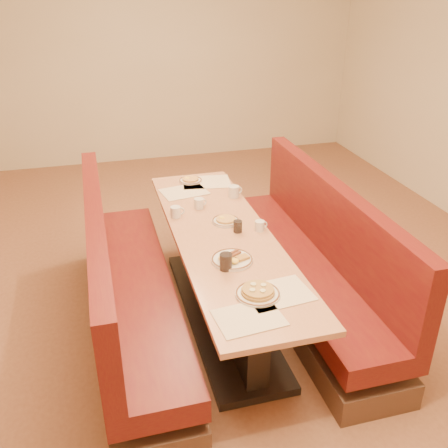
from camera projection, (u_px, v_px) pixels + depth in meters
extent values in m
plane|color=#9E6647|center=(223.00, 317.00, 4.00)|extent=(8.00, 8.00, 0.00)
cube|color=beige|center=(147.00, 60.00, 6.82)|extent=(6.00, 0.04, 2.80)
cube|color=black|center=(223.00, 314.00, 3.98)|extent=(0.55, 1.88, 0.06)
cube|color=black|center=(223.00, 279.00, 3.84)|extent=(0.15, 1.75, 0.71)
cube|color=tan|center=(223.00, 236.00, 3.67)|extent=(0.70, 2.50, 0.04)
cube|color=#4C3326|center=(137.00, 320.00, 3.79)|extent=(0.55, 2.50, 0.20)
cube|color=#611C10|center=(134.00, 291.00, 3.67)|extent=(0.55, 2.50, 0.16)
cube|color=#611C10|center=(99.00, 250.00, 3.45)|extent=(0.12, 2.50, 0.60)
cube|color=#4C3326|center=(302.00, 294.00, 4.11)|extent=(0.55, 2.50, 0.20)
cube|color=#611C10|center=(304.00, 266.00, 3.99)|extent=(0.55, 2.50, 0.16)
cube|color=#611C10|center=(333.00, 220.00, 3.87)|extent=(0.12, 2.50, 0.60)
cube|color=beige|center=(249.00, 318.00, 2.76)|extent=(0.39, 0.31, 0.00)
cube|color=beige|center=(278.00, 293.00, 2.97)|extent=(0.41, 0.33, 0.00)
cube|color=beige|center=(184.00, 192.00, 4.36)|extent=(0.43, 0.35, 0.00)
cube|color=beige|center=(206.00, 182.00, 4.56)|extent=(0.47, 0.38, 0.00)
cylinder|color=silver|center=(258.00, 294.00, 2.96)|extent=(0.27, 0.27, 0.02)
torus|color=brown|center=(258.00, 293.00, 2.95)|extent=(0.26, 0.26, 0.01)
cylinder|color=#B28A40|center=(258.00, 292.00, 2.95)|extent=(0.20, 0.20, 0.02)
cylinder|color=#B28A40|center=(258.00, 289.00, 2.94)|extent=(0.19, 0.19, 0.02)
cylinder|color=beige|center=(263.00, 285.00, 2.96)|extent=(0.03, 0.03, 0.01)
cylinder|color=beige|center=(253.00, 284.00, 2.97)|extent=(0.03, 0.03, 0.01)
cylinder|color=beige|center=(252.00, 290.00, 2.91)|extent=(0.03, 0.03, 0.01)
cylinder|color=beige|center=(263.00, 291.00, 2.90)|extent=(0.03, 0.03, 0.01)
cylinder|color=silver|center=(232.00, 260.00, 3.31)|extent=(0.28, 0.28, 0.02)
torus|color=brown|center=(232.00, 259.00, 3.31)|extent=(0.28, 0.28, 0.01)
ellipsoid|color=yellow|center=(228.00, 260.00, 3.26)|extent=(0.07, 0.07, 0.04)
ellipsoid|color=yellow|center=(234.00, 261.00, 3.25)|extent=(0.06, 0.06, 0.03)
ellipsoid|color=yellow|center=(222.00, 258.00, 3.28)|extent=(0.06, 0.06, 0.03)
cylinder|color=brown|center=(235.00, 255.00, 3.33)|extent=(0.10, 0.07, 0.02)
cylinder|color=brown|center=(232.00, 253.00, 3.35)|extent=(0.10, 0.07, 0.02)
cube|color=#BA733A|center=(242.00, 258.00, 3.30)|extent=(0.10, 0.08, 0.02)
cylinder|color=silver|center=(226.00, 221.00, 3.83)|extent=(0.21, 0.21, 0.02)
torus|color=brown|center=(226.00, 220.00, 3.83)|extent=(0.21, 0.21, 0.01)
cylinder|color=#E0AD4F|center=(226.00, 219.00, 3.82)|extent=(0.15, 0.15, 0.02)
ellipsoid|color=yellow|center=(222.00, 218.00, 3.83)|extent=(0.04, 0.04, 0.02)
cylinder|color=silver|center=(190.00, 181.00, 4.58)|extent=(0.21, 0.21, 0.02)
torus|color=brown|center=(190.00, 180.00, 4.57)|extent=(0.21, 0.21, 0.01)
cylinder|color=#E0AD4F|center=(190.00, 179.00, 4.57)|extent=(0.15, 0.15, 0.02)
ellipsoid|color=yellow|center=(187.00, 178.00, 4.57)|extent=(0.04, 0.04, 0.02)
cylinder|color=silver|center=(260.00, 226.00, 3.69)|extent=(0.07, 0.07, 0.08)
torus|color=silver|center=(264.00, 225.00, 3.71)|extent=(0.06, 0.02, 0.05)
cylinder|color=black|center=(260.00, 222.00, 3.68)|extent=(0.06, 0.06, 0.01)
cylinder|color=silver|center=(176.00, 212.00, 3.90)|extent=(0.08, 0.08, 0.09)
torus|color=silver|center=(181.00, 211.00, 3.91)|extent=(0.06, 0.01, 0.06)
cylinder|color=black|center=(175.00, 208.00, 3.88)|extent=(0.07, 0.07, 0.01)
cylinder|color=silver|center=(234.00, 192.00, 4.25)|extent=(0.09, 0.09, 0.10)
torus|color=silver|center=(239.00, 190.00, 4.27)|extent=(0.07, 0.03, 0.07)
cylinder|color=black|center=(234.00, 187.00, 4.23)|extent=(0.08, 0.08, 0.01)
cylinder|color=silver|center=(199.00, 203.00, 4.04)|extent=(0.08, 0.08, 0.08)
torus|color=silver|center=(203.00, 202.00, 4.06)|extent=(0.06, 0.03, 0.06)
cylinder|color=black|center=(199.00, 199.00, 4.03)|extent=(0.07, 0.07, 0.01)
cylinder|color=black|center=(226.00, 262.00, 3.20)|extent=(0.08, 0.08, 0.11)
cylinder|color=silver|center=(226.00, 262.00, 3.20)|extent=(0.08, 0.08, 0.11)
cylinder|color=black|center=(238.00, 226.00, 3.67)|extent=(0.06, 0.06, 0.09)
cylinder|color=silver|center=(238.00, 226.00, 3.67)|extent=(0.06, 0.06, 0.09)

